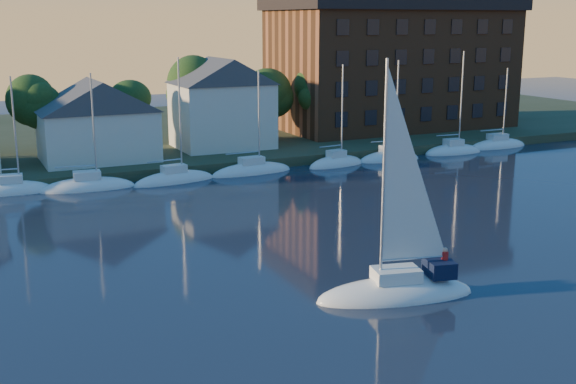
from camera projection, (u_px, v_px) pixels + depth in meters
shoreline_land at (120, 140)px, 91.44m from camera, size 160.00×50.00×2.00m
wooden_dock at (172, 174)px, 71.23m from camera, size 120.00×3.00×1.00m
clubhouse_centre at (97, 119)px, 71.93m from camera, size 11.55×8.40×8.08m
clubhouse_east at (222, 102)px, 79.33m from camera, size 10.50×8.40×9.80m
condo_block at (392, 59)px, 94.55m from camera, size 31.00×17.00×17.40m
tree_line at (158, 90)px, 80.07m from camera, size 93.40×5.40×8.90m
moored_fleet at (181, 178)px, 68.57m from camera, size 87.50×2.40×12.05m
hero_sailboat at (398, 287)px, 39.32m from camera, size 9.37×4.82×13.99m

